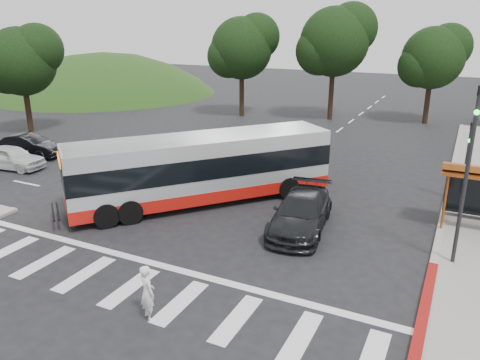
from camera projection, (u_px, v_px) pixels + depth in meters
The scene contains 16 objects.
ground at pixel (205, 231), 19.91m from camera, with size 140.00×140.00×0.00m, color black.
curb_east at pixel (446, 202), 22.91m from camera, with size 0.30×40.00×0.15m, color #9E9991.
curb_east_red at pixel (425, 308), 14.41m from camera, with size 0.32×6.00×0.15m, color maroon.
hillside_nw at pixel (106, 93), 58.80m from camera, with size 44.00×44.00×10.00m, color #1E3F14.
crosswalk_ladder at pixel (130, 287), 15.66m from camera, with size 18.00×2.60×0.01m, color silver.
traffic_signal_ne_tall at pixel (468, 163), 15.91m from camera, with size 0.18×0.37×6.50m.
traffic_signal_ne_short at pixel (468, 154), 22.31m from camera, with size 0.18×0.37×4.00m.
tree_north_a at pixel (336, 41), 40.65m from camera, with size 6.60×6.15×10.17m.
tree_north_b at pixel (434, 57), 39.40m from camera, with size 5.72×5.33×8.43m.
tree_north_c at pixel (243, 47), 42.50m from camera, with size 6.16×5.74×9.30m.
tree_west_a at pixel (22, 60), 35.83m from camera, with size 5.72×5.33×8.43m.
transit_bus at pixel (202, 170), 22.67m from camera, with size 2.76×12.72×3.29m, color silver, non-canonical shape.
pedestrian at pixel (147, 292), 13.77m from camera, with size 0.64×0.42×1.76m, color white.
dark_sedan at pixel (301, 212), 19.85m from camera, with size 2.15×5.29×1.54m, color black.
west_car_white at pixel (11, 157), 28.17m from camera, with size 1.68×4.19×1.43m, color silver.
west_car_black at pixel (31, 145), 30.82m from camera, with size 1.56×4.49×1.48m, color black.
Camera 1 is at (9.36, -15.64, 8.43)m, focal length 35.00 mm.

